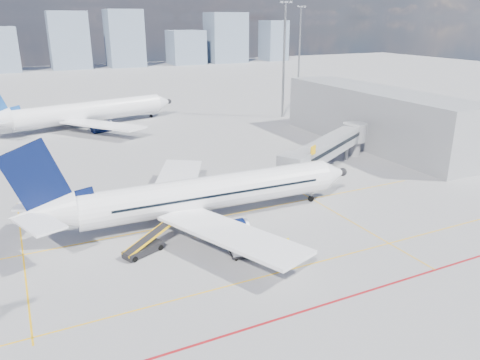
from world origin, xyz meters
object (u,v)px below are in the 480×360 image
object	(u,v)px
baggage_tug	(279,250)
belt_loader	(144,248)
ramp_worker	(288,246)
main_aircraft	(198,195)
second_aircraft	(82,112)
cargo_dolly	(249,246)

from	to	relation	value
baggage_tug	belt_loader	distance (m)	13.20
ramp_worker	main_aircraft	bearing A→B (deg)	38.74
main_aircraft	ramp_worker	bearing A→B (deg)	-63.95
belt_loader	main_aircraft	bearing A→B (deg)	8.77
second_aircraft	baggage_tug	bearing A→B (deg)	-96.28
second_aircraft	belt_loader	distance (m)	60.72
main_aircraft	baggage_tug	world-z (taller)	main_aircraft
main_aircraft	baggage_tug	bearing A→B (deg)	-68.67
cargo_dolly	ramp_worker	bearing A→B (deg)	-7.55
belt_loader	second_aircraft	bearing A→B (deg)	63.72
ramp_worker	second_aircraft	bearing A→B (deg)	22.37
second_aircraft	belt_loader	world-z (taller)	second_aircraft
cargo_dolly	belt_loader	world-z (taller)	belt_loader
baggage_tug	belt_loader	bearing A→B (deg)	142.41
second_aircraft	ramp_worker	world-z (taller)	second_aircraft
baggage_tug	cargo_dolly	bearing A→B (deg)	143.00
belt_loader	cargo_dolly	bearing A→B (deg)	-52.15
main_aircraft	second_aircraft	xyz separation A→B (m)	(-4.18, 55.84, -0.00)
main_aircraft	belt_loader	xyz separation A→B (m)	(-7.63, -4.73, -2.60)
baggage_tug	cargo_dolly	world-z (taller)	cargo_dolly
main_aircraft	belt_loader	bearing A→B (deg)	-146.32
main_aircraft	second_aircraft	bearing A→B (deg)	96.18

